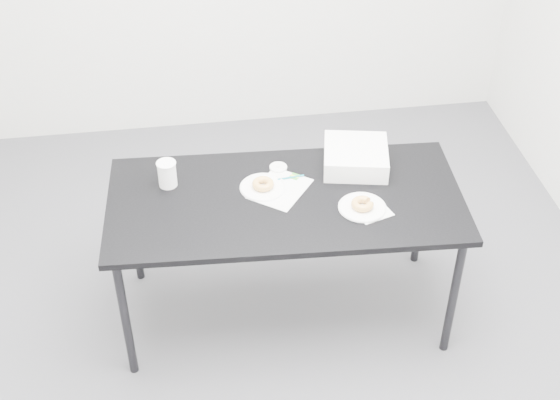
{
  "coord_description": "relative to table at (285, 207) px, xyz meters",
  "views": [
    {
      "loc": [
        -0.27,
        -2.78,
        3.07
      ],
      "look_at": [
        0.14,
        0.02,
        0.82
      ],
      "focal_mm": 50.0,
      "sensor_mm": 36.0,
      "label": 1
    }
  ],
  "objects": [
    {
      "name": "logo_patch",
      "position": [
        0.07,
        0.16,
        0.06
      ],
      "size": [
        0.06,
        0.06,
        0.0
      ],
      "primitive_type": "cube",
      "rotation": [
        0.0,
        0.0,
        -0.64
      ],
      "color": "green",
      "rests_on": "scorecard"
    },
    {
      "name": "donut_far",
      "position": [
        -0.1,
        0.09,
        0.08
      ],
      "size": [
        0.14,
        0.14,
        0.04
      ],
      "primitive_type": "torus",
      "rotation": [
        0.0,
        0.0,
        -0.38
      ],
      "color": "gold",
      "rests_on": "plate_far"
    },
    {
      "name": "coffee_cup",
      "position": [
        -0.55,
        0.18,
        0.13
      ],
      "size": [
        0.09,
        0.09,
        0.13
      ],
      "primitive_type": "cylinder",
      "color": "white",
      "rests_on": "table"
    },
    {
      "name": "floor",
      "position": [
        -0.18,
        -0.09,
        -0.71
      ],
      "size": [
        4.0,
        4.0,
        0.0
      ],
      "primitive_type": "plane",
      "color": "#4F4F54",
      "rests_on": "ground"
    },
    {
      "name": "bakery_box",
      "position": [
        0.39,
        0.21,
        0.11
      ],
      "size": [
        0.37,
        0.37,
        0.1
      ],
      "primitive_type": "cube",
      "rotation": [
        0.0,
        0.0,
        -0.2
      ],
      "color": "white",
      "rests_on": "table"
    },
    {
      "name": "cup_lid",
      "position": [
        -0.0,
        0.24,
        0.06
      ],
      "size": [
        0.09,
        0.09,
        0.01
      ],
      "primitive_type": "cylinder",
      "color": "white",
      "rests_on": "table"
    },
    {
      "name": "table",
      "position": [
        0.0,
        0.0,
        0.0
      ],
      "size": [
        1.73,
        0.88,
        0.77
      ],
      "rotation": [
        0.0,
        0.0,
        -0.05
      ],
      "color": "black",
      "rests_on": "floor"
    },
    {
      "name": "donut_near",
      "position": [
        0.34,
        -0.13,
        0.09
      ],
      "size": [
        0.12,
        0.12,
        0.04
      ],
      "primitive_type": "torus",
      "rotation": [
        0.0,
        0.0,
        0.18
      ],
      "color": "gold",
      "rests_on": "plate_near"
    },
    {
      "name": "plate_near",
      "position": [
        0.34,
        -0.13,
        0.06
      ],
      "size": [
        0.23,
        0.23,
        0.01
      ],
      "primitive_type": "cylinder",
      "color": "white",
      "rests_on": "napkin"
    },
    {
      "name": "napkin",
      "position": [
        0.38,
        -0.15,
        0.06
      ],
      "size": [
        0.2,
        0.2,
        0.0
      ],
      "primitive_type": "cube",
      "rotation": [
        0.0,
        0.0,
        0.32
      ],
      "color": "white",
      "rests_on": "table"
    },
    {
      "name": "pen",
      "position": [
        0.05,
        0.15,
        0.07
      ],
      "size": [
        0.13,
        0.02,
        0.01
      ],
      "primitive_type": "cylinder",
      "rotation": [
        0.0,
        1.57,
        0.11
      ],
      "color": "#0B6A7B",
      "rests_on": "scorecard"
    },
    {
      "name": "scorecard",
      "position": [
        -0.02,
        0.07,
        0.06
      ],
      "size": [
        0.35,
        0.36,
        0.0
      ],
      "primitive_type": "cube",
      "rotation": [
        0.0,
        0.0,
        -0.64
      ],
      "color": "white",
      "rests_on": "table"
    },
    {
      "name": "plate_far",
      "position": [
        -0.1,
        0.09,
        0.06
      ],
      "size": [
        0.23,
        0.23,
        0.01
      ],
      "primitive_type": "cylinder",
      "color": "white",
      "rests_on": "table"
    }
  ]
}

